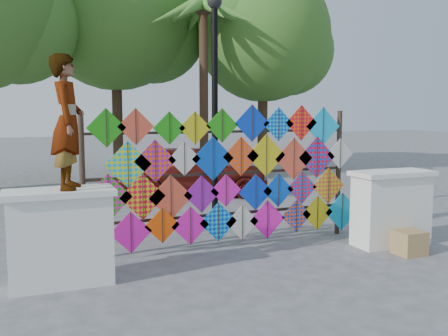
{
  "coord_description": "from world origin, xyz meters",
  "views": [
    {
      "loc": [
        -3.08,
        -6.94,
        2.3
      ],
      "look_at": [
        -0.07,
        0.6,
        1.36
      ],
      "focal_mm": 40.0,
      "sensor_mm": 36.0,
      "label": 1
    }
  ],
  "objects_px": {
    "kite_rack": "(231,176)",
    "sedan": "(192,170)",
    "vendor_woman": "(68,122)",
    "lamppost": "(215,90)"
  },
  "relations": [
    {
      "from": "vendor_woman",
      "to": "sedan",
      "type": "relative_size",
      "value": 0.42
    },
    {
      "from": "kite_rack",
      "to": "sedan",
      "type": "xyz_separation_m",
      "value": [
        0.99,
        5.12,
        -0.51
      ]
    },
    {
      "from": "sedan",
      "to": "kite_rack",
      "type": "bearing_deg",
      "value": -177.47
    },
    {
      "from": "kite_rack",
      "to": "sedan",
      "type": "relative_size",
      "value": 1.21
    },
    {
      "from": "lamppost",
      "to": "sedan",
      "type": "bearing_deg",
      "value": 78.42
    },
    {
      "from": "kite_rack",
      "to": "lamppost",
      "type": "relative_size",
      "value": 1.12
    },
    {
      "from": "kite_rack",
      "to": "sedan",
      "type": "height_order",
      "value": "kite_rack"
    },
    {
      "from": "vendor_woman",
      "to": "sedan",
      "type": "bearing_deg",
      "value": -18.55
    },
    {
      "from": "vendor_woman",
      "to": "lamppost",
      "type": "distance_m",
      "value": 3.65
    },
    {
      "from": "sedan",
      "to": "lamppost",
      "type": "bearing_deg",
      "value": -178.11
    }
  ]
}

